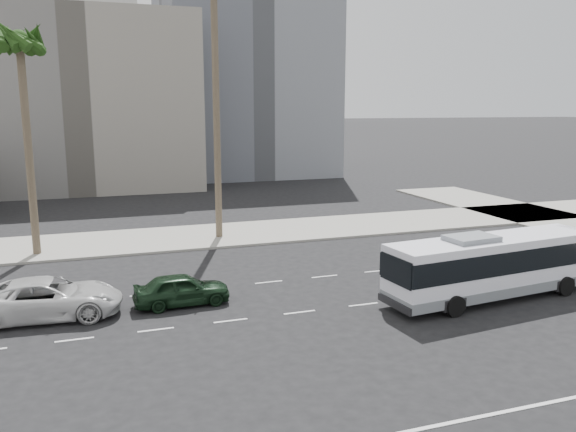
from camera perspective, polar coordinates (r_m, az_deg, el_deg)
name	(u,v)px	position (r m, az deg, el deg)	size (l,w,h in m)	color
ground	(363,305)	(25.89, 7.48, -8.73)	(700.00, 700.00, 0.00)	black
sidewalk_north	(264,232)	(39.81, -2.42, -1.57)	(120.00, 7.00, 0.15)	gray
midrise_beige_west	(78,102)	(66.81, -20.11, 10.53)	(24.00, 18.00, 18.00)	slate
midrise_gray_center	(242,71)	(76.32, -4.59, 14.12)	(20.00, 20.00, 26.00)	slate
civic_tower	(106,35)	(273.61, -17.64, 16.72)	(42.00, 42.00, 129.00)	beige
highrise_right	(222,43)	(259.28, -6.58, 16.64)	(26.00, 26.00, 70.00)	slate
highrise_far	(259,62)	(293.97, -2.93, 15.03)	(22.00, 22.00, 60.00)	slate
city_bus	(493,264)	(27.67, 19.68, -4.52)	(10.82, 3.46, 3.05)	white
car_a	(182,289)	(25.89, -10.49, -7.16)	(4.18, 1.68, 1.43)	black
car_b	(47,298)	(25.93, -22.79, -7.54)	(6.01, 2.77, 1.67)	silver
palm_mid	(20,45)	(35.92, -25.08, 15.13)	(4.28, 4.28, 13.26)	brown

